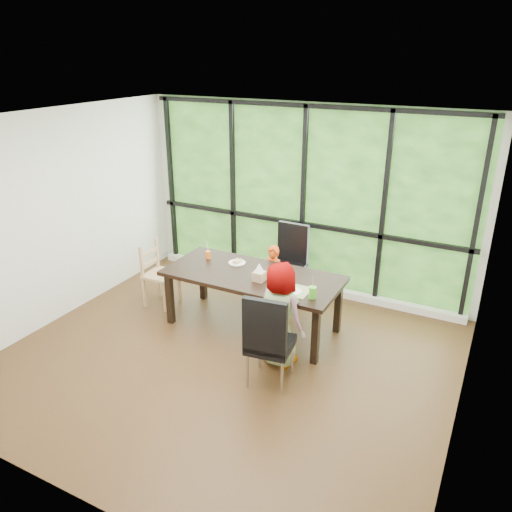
% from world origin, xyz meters
% --- Properties ---
extents(ground, '(5.00, 5.00, 0.00)m').
position_xyz_m(ground, '(0.00, 0.00, 0.00)').
color(ground, black).
rests_on(ground, ground).
extents(back_wall, '(5.00, 0.00, 5.00)m').
position_xyz_m(back_wall, '(0.00, 2.25, 1.35)').
color(back_wall, silver).
rests_on(back_wall, ground).
extents(foliage_backdrop, '(4.80, 0.02, 2.65)m').
position_xyz_m(foliage_backdrop, '(0.00, 2.23, 1.35)').
color(foliage_backdrop, '#23461B').
rests_on(foliage_backdrop, back_wall).
extents(window_mullions, '(4.80, 0.06, 2.65)m').
position_xyz_m(window_mullions, '(0.00, 2.19, 1.35)').
color(window_mullions, black).
rests_on(window_mullions, back_wall).
extents(window_sill, '(4.80, 0.12, 0.10)m').
position_xyz_m(window_sill, '(0.00, 2.15, 0.05)').
color(window_sill, silver).
rests_on(window_sill, ground).
extents(dining_table, '(2.26, 1.10, 0.75)m').
position_xyz_m(dining_table, '(-0.08, 0.79, 0.38)').
color(dining_table, black).
rests_on(dining_table, ground).
extents(chair_window_leather, '(0.47, 0.47, 1.08)m').
position_xyz_m(chair_window_leather, '(-0.03, 1.74, 0.54)').
color(chair_window_leather, black).
rests_on(chair_window_leather, ground).
extents(chair_interior_leather, '(0.52, 0.52, 1.08)m').
position_xyz_m(chair_interior_leather, '(0.63, -0.15, 0.54)').
color(chair_interior_leather, black).
rests_on(chair_interior_leather, ground).
extents(chair_end_beech, '(0.41, 0.43, 0.90)m').
position_xyz_m(chair_end_beech, '(-1.50, 0.76, 0.45)').
color(chair_end_beech, '#AA7E55').
rests_on(chair_end_beech, ground).
extents(child_toddler, '(0.37, 0.28, 0.91)m').
position_xyz_m(child_toddler, '(-0.08, 1.38, 0.46)').
color(child_toddler, '#D2400F').
rests_on(child_toddler, ground).
extents(child_older, '(0.68, 0.53, 1.23)m').
position_xyz_m(child_older, '(0.58, 0.23, 0.62)').
color(child_older, slate).
rests_on(child_older, ground).
extents(placemat, '(0.45, 0.33, 0.01)m').
position_xyz_m(placemat, '(0.52, 0.60, 0.75)').
color(placemat, tan).
rests_on(placemat, dining_table).
extents(plate_far, '(0.22, 0.22, 0.01)m').
position_xyz_m(plate_far, '(-0.42, 0.99, 0.76)').
color(plate_far, white).
rests_on(plate_far, dining_table).
extents(plate_near, '(0.23, 0.23, 0.01)m').
position_xyz_m(plate_near, '(0.56, 0.56, 0.76)').
color(plate_near, white).
rests_on(plate_near, dining_table).
extents(orange_cup, '(0.06, 0.06, 0.10)m').
position_xyz_m(orange_cup, '(-0.84, 0.96, 0.80)').
color(orange_cup, orange).
rests_on(orange_cup, dining_table).
extents(green_cup, '(0.09, 0.09, 0.14)m').
position_xyz_m(green_cup, '(0.82, 0.52, 0.82)').
color(green_cup, '#51C32A').
rests_on(green_cup, dining_table).
extents(tissue_box, '(0.14, 0.14, 0.12)m').
position_xyz_m(tissue_box, '(0.08, 0.66, 0.81)').
color(tissue_box, tan).
rests_on(tissue_box, dining_table).
extents(crepe_rolls_far, '(0.10, 0.12, 0.04)m').
position_xyz_m(crepe_rolls_far, '(-0.42, 0.99, 0.78)').
color(crepe_rolls_far, tan).
rests_on(crepe_rolls_far, plate_far).
extents(crepe_rolls_near, '(0.05, 0.12, 0.04)m').
position_xyz_m(crepe_rolls_near, '(0.56, 0.56, 0.78)').
color(crepe_rolls_near, tan).
rests_on(crepe_rolls_near, plate_near).
extents(straw_white, '(0.01, 0.04, 0.20)m').
position_xyz_m(straw_white, '(-0.84, 0.96, 0.89)').
color(straw_white, white).
rests_on(straw_white, orange_cup).
extents(straw_pink, '(0.01, 0.04, 0.20)m').
position_xyz_m(straw_pink, '(0.82, 0.52, 0.93)').
color(straw_pink, pink).
rests_on(straw_pink, green_cup).
extents(tissue, '(0.12, 0.12, 0.11)m').
position_xyz_m(tissue, '(0.08, 0.66, 0.92)').
color(tissue, white).
rests_on(tissue, tissue_box).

